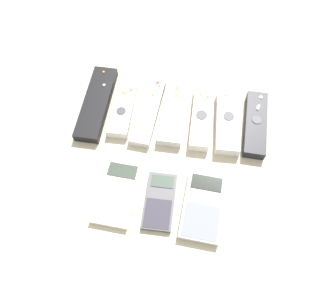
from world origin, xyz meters
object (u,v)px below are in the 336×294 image
at_px(calculator_1, 159,201).
at_px(calculator_2, 203,206).
at_px(remote_5, 228,122).
at_px(remote_1, 123,108).
at_px(calculator_0, 117,193).
at_px(remote_2, 148,110).
at_px(remote_3, 175,113).
at_px(remote_0, 97,103).
at_px(remote_6, 255,124).
at_px(remote_4, 201,117).

relative_size(calculator_1, calculator_2, 0.84).
xyz_separation_m(remote_5, calculator_1, (-0.13, -0.22, -0.01)).
bearing_deg(remote_1, calculator_0, -83.02).
relative_size(remote_1, remote_2, 0.78).
bearing_deg(calculator_2, remote_5, 82.57).
height_order(remote_3, calculator_2, remote_3).
height_order(remote_0, remote_6, remote_6).
distance_m(remote_2, calculator_0, 0.22).
relative_size(remote_1, calculator_0, 1.05).
xyz_separation_m(remote_1, calculator_2, (0.22, -0.22, -0.00)).
bearing_deg(calculator_1, remote_6, 46.60).
bearing_deg(remote_5, remote_1, 176.19).
height_order(remote_4, calculator_2, remote_4).
bearing_deg(remote_5, remote_3, 172.75).
xyz_separation_m(remote_0, remote_6, (0.39, -0.01, 0.00)).
relative_size(remote_3, calculator_0, 1.19).
distance_m(calculator_1, calculator_2, 0.09).
xyz_separation_m(remote_5, remote_6, (0.07, 0.00, -0.00)).
bearing_deg(remote_2, remote_4, 1.27).
relative_size(remote_0, remote_5, 1.25).
xyz_separation_m(remote_1, remote_6, (0.32, -0.00, 0.00)).
bearing_deg(remote_6, remote_2, -179.88).
distance_m(remote_4, calculator_2, 0.22).
xyz_separation_m(remote_6, calculator_1, (-0.20, -0.22, -0.01)).
distance_m(remote_3, calculator_1, 0.23).
bearing_deg(calculator_2, remote_3, 114.46).
distance_m(remote_5, calculator_2, 0.22).
bearing_deg(remote_2, calculator_0, -94.31).
xyz_separation_m(remote_0, remote_1, (0.07, -0.01, -0.00)).
bearing_deg(calculator_0, remote_4, 55.76).
distance_m(remote_6, calculator_2, 0.24).
bearing_deg(remote_0, remote_4, -1.13).
relative_size(remote_4, calculator_0, 1.16).
distance_m(remote_0, remote_5, 0.33).
relative_size(remote_5, remote_6, 0.97).
height_order(remote_0, remote_3, same).
bearing_deg(remote_2, calculator_1, -71.10).
xyz_separation_m(remote_1, remote_4, (0.19, -0.00, 0.00)).
relative_size(remote_2, remote_3, 1.12).
relative_size(remote_2, remote_6, 1.14).
height_order(remote_1, remote_6, remote_6).
height_order(remote_0, remote_4, remote_4).
bearing_deg(remote_1, remote_5, -2.42).
bearing_deg(remote_3, calculator_1, -91.01).
height_order(remote_0, remote_5, remote_5).
height_order(remote_2, remote_3, remote_3).
distance_m(remote_3, calculator_0, 0.24).
bearing_deg(remote_2, remote_0, -176.73).
relative_size(remote_6, calculator_1, 1.38).
xyz_separation_m(remote_2, remote_3, (0.07, 0.00, 0.00)).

